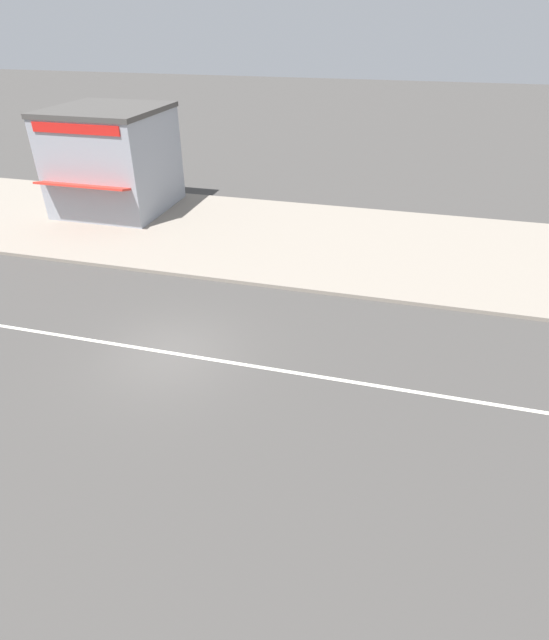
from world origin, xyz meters
TOP-DOWN VIEW (x-y plane):
  - ground_plane at (0.00, 0.00)m, footprint 160.00×160.00m
  - lane_centre_stripe at (0.00, 0.00)m, footprint 50.40×0.14m
  - kerb_strip at (0.00, 10.07)m, footprint 68.00×10.00m
  - shopfront_corner_warung at (-8.40, 11.84)m, footprint 5.41×6.23m

SIDE VIEW (x-z plane):
  - ground_plane at x=0.00m, z-range 0.00..0.00m
  - lane_centre_stripe at x=0.00m, z-range 0.00..0.01m
  - kerb_strip at x=0.00m, z-range 0.00..0.15m
  - shopfront_corner_warung at x=-8.40m, z-range 0.16..5.27m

